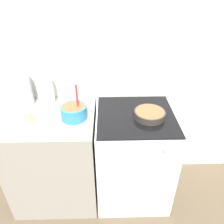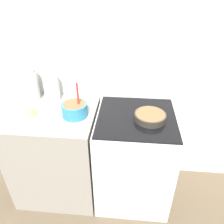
{
  "view_description": "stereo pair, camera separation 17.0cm",
  "coord_description": "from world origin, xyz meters",
  "px_view_note": "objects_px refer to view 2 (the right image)",
  "views": [
    {
      "loc": [
        0.11,
        -1.14,
        1.88
      ],
      "look_at": [
        0.14,
        0.29,
        0.96
      ],
      "focal_mm": 35.0,
      "sensor_mm": 36.0,
      "label": 1
    },
    {
      "loc": [
        0.28,
        -1.14,
        1.88
      ],
      "look_at": [
        0.14,
        0.29,
        0.96
      ],
      "focal_mm": 35.0,
      "sensor_mm": 36.0,
      "label": 2
    }
  ],
  "objects_px": {
    "storage_jar_left": "(29,87)",
    "storage_jar_middle": "(52,89)",
    "baking_pan": "(150,116)",
    "stove": "(134,158)",
    "tin_can": "(31,113)",
    "mixing_bowl": "(75,109)"
  },
  "relations": [
    {
      "from": "storage_jar_left",
      "to": "storage_jar_middle",
      "type": "relative_size",
      "value": 1.11
    },
    {
      "from": "baking_pan",
      "to": "stove",
      "type": "bearing_deg",
      "value": 161.69
    },
    {
      "from": "stove",
      "to": "baking_pan",
      "type": "relative_size",
      "value": 3.7
    },
    {
      "from": "storage_jar_left",
      "to": "tin_can",
      "type": "distance_m",
      "value": 0.34
    },
    {
      "from": "baking_pan",
      "to": "tin_can",
      "type": "height_order",
      "value": "tin_can"
    },
    {
      "from": "storage_jar_left",
      "to": "stove",
      "type": "bearing_deg",
      "value": -12.35
    },
    {
      "from": "storage_jar_middle",
      "to": "storage_jar_left",
      "type": "bearing_deg",
      "value": -180.0
    },
    {
      "from": "baking_pan",
      "to": "storage_jar_left",
      "type": "relative_size",
      "value": 0.9
    },
    {
      "from": "tin_can",
      "to": "stove",
      "type": "bearing_deg",
      "value": 6.89
    },
    {
      "from": "mixing_bowl",
      "to": "storage_jar_middle",
      "type": "xyz_separation_m",
      "value": [
        -0.26,
        0.24,
        0.04
      ]
    },
    {
      "from": "stove",
      "to": "storage_jar_left",
      "type": "bearing_deg",
      "value": 167.65
    },
    {
      "from": "storage_jar_middle",
      "to": "baking_pan",
      "type": "bearing_deg",
      "value": -15.92
    },
    {
      "from": "mixing_bowl",
      "to": "storage_jar_left",
      "type": "distance_m",
      "value": 0.52
    },
    {
      "from": "mixing_bowl",
      "to": "tin_can",
      "type": "bearing_deg",
      "value": -167.99
    },
    {
      "from": "tin_can",
      "to": "mixing_bowl",
      "type": "bearing_deg",
      "value": 12.01
    },
    {
      "from": "mixing_bowl",
      "to": "baking_pan",
      "type": "xyz_separation_m",
      "value": [
        0.59,
        -0.0,
        -0.03
      ]
    },
    {
      "from": "storage_jar_middle",
      "to": "tin_can",
      "type": "distance_m",
      "value": 0.32
    },
    {
      "from": "stove",
      "to": "mixing_bowl",
      "type": "bearing_deg",
      "value": -176.65
    },
    {
      "from": "stove",
      "to": "storage_jar_left",
      "type": "height_order",
      "value": "storage_jar_left"
    },
    {
      "from": "mixing_bowl",
      "to": "storage_jar_middle",
      "type": "bearing_deg",
      "value": 137.45
    },
    {
      "from": "baking_pan",
      "to": "storage_jar_middle",
      "type": "relative_size",
      "value": 1.0
    },
    {
      "from": "storage_jar_left",
      "to": "storage_jar_middle",
      "type": "distance_m",
      "value": 0.21
    }
  ]
}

